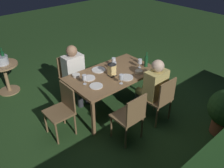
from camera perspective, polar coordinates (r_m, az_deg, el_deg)
ground_plane at (r=4.63m, az=0.00°, el=-5.48°), size 16.00×16.00×0.00m
dining_table at (r=4.26m, az=0.00°, el=1.89°), size 1.61×0.91×0.74m
chair_side_right_b at (r=3.65m, az=4.47°, el=-7.64°), size 0.42×0.40×0.87m
chair_head_far at (r=3.87m, az=-11.90°, el=-5.75°), size 0.40×0.42×0.87m
chair_side_left_b at (r=4.78m, az=-9.99°, el=2.18°), size 0.42×0.40×0.87m
person_in_cream at (r=4.56m, az=-8.85°, el=2.95°), size 0.38×0.47×1.15m
chair_side_right_a at (r=4.11m, az=11.66°, el=-3.32°), size 0.42×0.40×0.87m
person_in_mustard at (r=4.12m, az=9.78°, el=-0.44°), size 0.38×0.47×1.15m
lantern_centerpiece at (r=4.09m, az=-0.04°, el=3.87°), size 0.15×0.15×0.27m
green_bottle_on_table at (r=4.47m, az=8.25°, el=5.49°), size 0.07×0.07×0.29m
wine_glass_a at (r=3.87m, az=2.25°, el=1.61°), size 0.08×0.08×0.17m
wine_glass_b at (r=4.27m, az=0.56°, el=4.63°), size 0.08×0.08×0.17m
wine_glass_c at (r=4.41m, az=6.77°, el=5.34°), size 0.08×0.08×0.17m
wine_glass_d at (r=4.43m, az=0.40°, el=5.69°), size 0.08×0.08×0.17m
wine_glass_e at (r=3.88m, az=-6.70°, el=1.50°), size 0.08×0.08×0.17m
plate_a at (r=3.86m, az=-3.86°, el=-0.46°), size 0.22×0.22×0.01m
plate_b at (r=4.34m, az=-3.26°, el=3.44°), size 0.25×0.25×0.01m
plate_c at (r=4.09m, az=-5.63°, el=1.45°), size 0.22×0.22×0.01m
plate_d at (r=4.10m, az=3.43°, el=1.60°), size 0.25×0.25×0.01m
bowl_olives at (r=4.17m, az=-8.67°, el=2.09°), size 0.14×0.14×0.04m
bowl_bread at (r=4.25m, az=6.49°, el=2.97°), size 0.13×0.13×0.05m
side_table at (r=5.35m, az=-24.43°, el=2.37°), size 0.58×0.58×0.65m
ice_bucket at (r=5.22m, az=-25.15°, el=5.35°), size 0.26×0.26×0.34m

